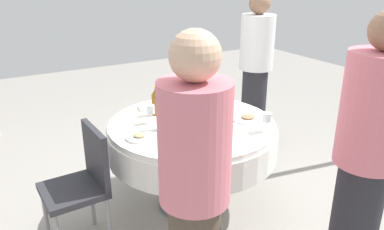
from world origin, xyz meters
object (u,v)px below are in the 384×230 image
object	(u,v)px
wine_glass_right	(151,111)
wine_glass_front	(183,109)
chair_front	(83,179)
wine_glass_far	(221,93)
wine_glass_mid	(267,118)
bottle_dark_green_right	(196,104)
plate_mid	(248,118)
person_east	(195,192)
person_rear	(255,71)
bottle_brown_rear	(194,97)
plate_near	(199,147)
bottle_green_inner	(208,95)
person_south	(365,165)
bottle_dark_green_east	(166,110)
bottle_amber_south	(156,102)
plate_west	(140,137)
wine_glass_inner	(221,121)
dining_table	(192,140)

from	to	relation	value
wine_glass_right	wine_glass_front	distance (m)	0.25
chair_front	wine_glass_far	bearing A→B (deg)	-79.93
wine_glass_mid	bottle_dark_green_right	bearing A→B (deg)	-50.00
bottle_dark_green_right	plate_mid	world-z (taller)	bottle_dark_green_right
person_east	person_rear	bearing A→B (deg)	-106.42
bottle_brown_rear	wine_glass_right	xyz separation A→B (m)	(0.40, 0.02, -0.03)
wine_glass_right	plate_near	xyz separation A→B (m)	(-0.09, 0.56, -0.09)
bottle_green_inner	wine_glass_front	xyz separation A→B (m)	(0.33, 0.15, -0.02)
bottle_dark_green_right	wine_glass_far	distance (m)	0.49
person_south	wine_glass_front	bearing A→B (deg)	-88.60
bottle_dark_green_east	person_south	distance (m)	1.38
bottle_amber_south	person_east	xyz separation A→B (m)	(0.41, 1.31, 0.01)
bottle_amber_south	wine_glass_mid	bearing A→B (deg)	127.74
wine_glass_far	chair_front	distance (m)	1.39
bottle_amber_south	person_east	size ratio (longest dim) A/B	0.15
plate_west	wine_glass_inner	bearing A→B (deg)	157.19
bottle_dark_green_right	plate_near	distance (m)	0.48
bottle_amber_south	wine_glass_inner	size ratio (longest dim) A/B	1.73
bottle_dark_green_right	chair_front	bearing A→B (deg)	1.82
person_south	bottle_amber_south	bearing A→B (deg)	-86.58
bottle_dark_green_east	plate_mid	size ratio (longest dim) A/B	1.34
bottle_green_inner	wine_glass_right	size ratio (longest dim) A/B	1.76
bottle_dark_green_east	person_rear	size ratio (longest dim) A/B	0.20
wine_glass_inner	person_rear	world-z (taller)	person_rear
wine_glass_front	wine_glass_mid	bearing A→B (deg)	131.48
wine_glass_front	plate_near	size ratio (longest dim) A/B	0.63
wine_glass_inner	person_rear	distance (m)	1.38
wine_glass_right	plate_west	bearing A→B (deg)	49.73
dining_table	wine_glass_far	world-z (taller)	wine_glass_far
chair_front	bottle_green_inner	bearing A→B (deg)	-80.53
person_east	wine_glass_mid	bearing A→B (deg)	-118.31
wine_glass_inner	person_south	distance (m)	1.02
wine_glass_inner	plate_near	xyz separation A→B (m)	(0.26, 0.12, -0.09)
person_south	chair_front	bearing A→B (deg)	-60.05
plate_west	plate_near	size ratio (longest dim) A/B	0.91
bottle_brown_rear	wine_glass_mid	bearing A→B (deg)	113.68
wine_glass_inner	person_south	bearing A→B (deg)	104.32
bottle_dark_green_east	plate_mid	distance (m)	0.67
wine_glass_front	wine_glass_mid	distance (m)	0.64
wine_glass_inner	wine_glass_front	distance (m)	0.38
bottle_brown_rear	bottle_green_inner	size ratio (longest dim) A/B	1.16
wine_glass_mid	person_east	world-z (taller)	person_east
wine_glass_mid	plate_west	bearing A→B (deg)	-22.42
bottle_dark_green_right	person_east	distance (m)	1.19
bottle_amber_south	wine_glass_right	distance (m)	0.18
person_south	plate_mid	bearing A→B (deg)	-108.52
bottle_amber_south	plate_near	size ratio (longest dim) A/B	1.08
wine_glass_mid	chair_front	world-z (taller)	wine_glass_mid
plate_near	chair_front	xyz separation A→B (m)	(0.69, -0.38, -0.23)
bottle_amber_south	wine_glass_right	world-z (taller)	bottle_amber_south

